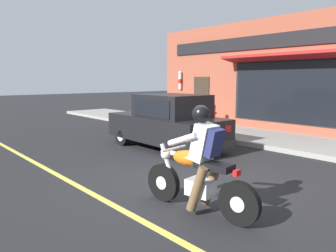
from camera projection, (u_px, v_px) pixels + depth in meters
name	position (u px, v px, depth m)	size (l,w,h in m)	color
ground_plane	(190.00, 181.00, 6.43)	(80.00, 80.00, 0.00)	black
sidewalk_curb	(229.00, 133.00, 11.88)	(2.60, 22.00, 0.14)	gray
lane_stripe	(42.00, 167.00, 7.51)	(0.12, 19.80, 0.01)	#D1C64C
storefront_building	(263.00, 76.00, 12.34)	(1.25, 10.46, 4.20)	brown
motorcycle_with_rider	(199.00, 168.00, 4.85)	(0.63, 2.02, 1.62)	black
car_hatchback	(168.00, 122.00, 9.37)	(1.70, 3.80, 1.57)	black
fire_hydrant	(213.00, 115.00, 13.06)	(0.36, 0.24, 0.88)	red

